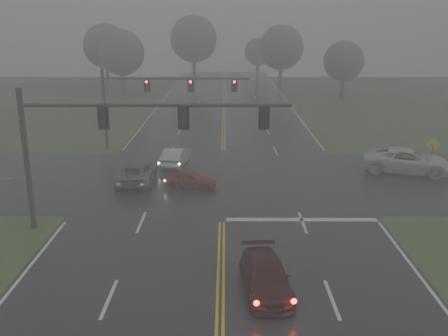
{
  "coord_description": "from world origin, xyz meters",
  "views": [
    {
      "loc": [
        0.21,
        -11.78,
        10.78
      ],
      "look_at": [
        0.11,
        16.0,
        2.59
      ],
      "focal_mm": 40.0,
      "sensor_mm": 36.0,
      "label": 1
    }
  ],
  "objects_px": {
    "car_grey": "(138,182)",
    "signal_gantry_far": "(149,93)",
    "sedan_maroon": "(265,291)",
    "pickup_white": "(407,173)",
    "sedan_silver": "(176,165)",
    "signal_gantry_near": "(106,131)",
    "sedan_red": "(191,188)"
  },
  "relations": [
    {
      "from": "sedan_red",
      "to": "pickup_white",
      "type": "height_order",
      "value": "pickup_white"
    },
    {
      "from": "pickup_white",
      "to": "sedan_maroon",
      "type": "bearing_deg",
      "value": 162.9
    },
    {
      "from": "car_grey",
      "to": "signal_gantry_far",
      "type": "height_order",
      "value": "signal_gantry_far"
    },
    {
      "from": "signal_gantry_far",
      "to": "pickup_white",
      "type": "bearing_deg",
      "value": -19.37
    },
    {
      "from": "sedan_silver",
      "to": "sedan_red",
      "type": "bearing_deg",
      "value": 114.11
    },
    {
      "from": "sedan_silver",
      "to": "signal_gantry_far",
      "type": "bearing_deg",
      "value": -54.37
    },
    {
      "from": "sedan_red",
      "to": "pickup_white",
      "type": "bearing_deg",
      "value": -63.1
    },
    {
      "from": "sedan_red",
      "to": "signal_gantry_far",
      "type": "xyz_separation_m",
      "value": [
        -4.22,
        10.62,
        4.9
      ]
    },
    {
      "from": "signal_gantry_far",
      "to": "signal_gantry_near",
      "type": "bearing_deg",
      "value": -88.62
    },
    {
      "from": "sedan_silver",
      "to": "pickup_white",
      "type": "relative_size",
      "value": 0.67
    },
    {
      "from": "sedan_red",
      "to": "signal_gantry_near",
      "type": "height_order",
      "value": "signal_gantry_near"
    },
    {
      "from": "sedan_maroon",
      "to": "pickup_white",
      "type": "xyz_separation_m",
      "value": [
        11.8,
        16.94,
        0.0
      ]
    },
    {
      "from": "car_grey",
      "to": "pickup_white",
      "type": "distance_m",
      "value": 19.75
    },
    {
      "from": "pickup_white",
      "to": "car_grey",
      "type": "bearing_deg",
      "value": 114.67
    },
    {
      "from": "sedan_silver",
      "to": "signal_gantry_far",
      "type": "distance_m",
      "value": 7.58
    },
    {
      "from": "car_grey",
      "to": "signal_gantry_near",
      "type": "height_order",
      "value": "signal_gantry_near"
    },
    {
      "from": "sedan_maroon",
      "to": "signal_gantry_far",
      "type": "bearing_deg",
      "value": 103.5
    },
    {
      "from": "sedan_red",
      "to": "signal_gantry_far",
      "type": "bearing_deg",
      "value": 35.75
    },
    {
      "from": "sedan_maroon",
      "to": "sedan_silver",
      "type": "relative_size",
      "value": 1.04
    },
    {
      "from": "car_grey",
      "to": "signal_gantry_far",
      "type": "bearing_deg",
      "value": -87.47
    },
    {
      "from": "pickup_white",
      "to": "signal_gantry_far",
      "type": "relative_size",
      "value": 0.51
    },
    {
      "from": "sedan_maroon",
      "to": "sedan_red",
      "type": "xyz_separation_m",
      "value": [
        -3.98,
        13.35,
        0.0
      ]
    },
    {
      "from": "sedan_silver",
      "to": "car_grey",
      "type": "bearing_deg",
      "value": 70.26
    },
    {
      "from": "pickup_white",
      "to": "signal_gantry_far",
      "type": "bearing_deg",
      "value": 88.41
    },
    {
      "from": "sedan_silver",
      "to": "car_grey",
      "type": "xyz_separation_m",
      "value": [
        -2.27,
        -4.27,
        0.0
      ]
    },
    {
      "from": "sedan_silver",
      "to": "car_grey",
      "type": "relative_size",
      "value": 0.83
    },
    {
      "from": "sedan_maroon",
      "to": "signal_gantry_far",
      "type": "distance_m",
      "value": 25.8
    },
    {
      "from": "car_grey",
      "to": "sedan_silver",
      "type": "bearing_deg",
      "value": -117.84
    },
    {
      "from": "sedan_red",
      "to": "pickup_white",
      "type": "distance_m",
      "value": 16.19
    },
    {
      "from": "sedan_silver",
      "to": "car_grey",
      "type": "distance_m",
      "value": 4.83
    },
    {
      "from": "car_grey",
      "to": "signal_gantry_far",
      "type": "xyz_separation_m",
      "value": [
        -0.39,
        9.4,
        4.9
      ]
    },
    {
      "from": "sedan_maroon",
      "to": "pickup_white",
      "type": "relative_size",
      "value": 0.7
    }
  ]
}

